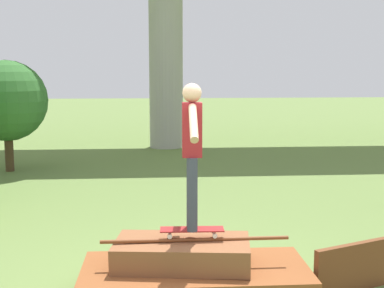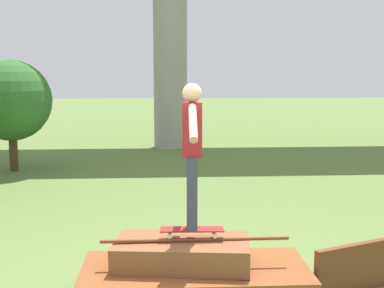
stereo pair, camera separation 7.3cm
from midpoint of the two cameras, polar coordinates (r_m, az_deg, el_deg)
name	(u,v)px [view 1 (the left image)]	position (r m, az deg, el deg)	size (l,w,h in m)	color
scrap_pile	(192,274)	(6.36, -0.34, -13.72)	(2.62, 1.21, 0.70)	brown
scrap_plank_loose	(353,268)	(6.73, 16.52, -12.53)	(1.07, 0.51, 0.59)	brown
skateboard	(192,230)	(6.24, -0.34, -9.15)	(0.74, 0.23, 0.09)	maroon
skater	(192,145)	(6.02, -0.35, -0.12)	(0.23, 1.28, 1.67)	#383D4C
tree_behind_left	(7,101)	(14.25, -19.30, 4.36)	(2.04, 2.04, 2.82)	#4C3823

